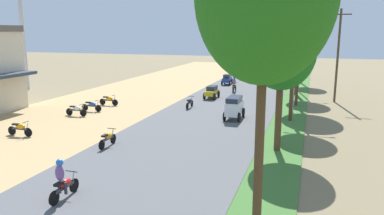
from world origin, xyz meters
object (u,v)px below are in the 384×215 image
at_px(median_tree_third, 295,24).
at_px(median_tree_fifth, 300,25).
at_px(median_tree_second, 282,51).
at_px(parked_motorbike_third, 20,128).
at_px(median_tree_sixth, 304,27).
at_px(car_sedan_yellow, 212,91).
at_px(motorbike_foreground_rider, 63,180).
at_px(motorbike_ahead_third, 190,102).
at_px(median_tree_fourth, 301,18).
at_px(parked_motorbike_fifth, 92,105).
at_px(motorbike_ahead_fourth, 234,85).
at_px(utility_pole_near, 338,54).
at_px(car_van_white, 234,106).
at_px(streetlamp_near, 295,55).
at_px(streetlamp_mid, 300,50).
at_px(parked_motorbike_sixth, 109,100).
at_px(motorbike_ahead_second, 108,138).
at_px(car_hatchback_blue, 227,79).
at_px(parked_motorbike_fourth, 76,110).

xyz_separation_m(median_tree_third, median_tree_fifth, (-0.11, 11.59, 0.17)).
bearing_deg(median_tree_second, parked_motorbike_third, -172.33).
distance_m(median_tree_sixth, car_sedan_yellow, 17.09).
distance_m(motorbike_foreground_rider, motorbike_ahead_third, 18.00).
xyz_separation_m(median_tree_third, median_tree_fourth, (0.14, 5.96, 0.58)).
distance_m(parked_motorbike_fifth, motorbike_ahead_fourth, 15.91).
distance_m(median_tree_third, utility_pole_near, 9.99).
bearing_deg(car_van_white, car_sedan_yellow, 115.94).
distance_m(median_tree_second, motorbike_foreground_rider, 12.30).
bearing_deg(motorbike_foreground_rider, streetlamp_near, 68.21).
height_order(median_tree_second, car_van_white, median_tree_second).
relative_size(streetlamp_mid, car_sedan_yellow, 3.35).
bearing_deg(median_tree_third, median_tree_sixth, 89.80).
bearing_deg(motorbike_foreground_rider, parked_motorbike_sixth, 114.99).
height_order(median_tree_fourth, motorbike_foreground_rider, median_tree_fourth).
relative_size(parked_motorbike_fifth, median_tree_second, 0.24).
xyz_separation_m(median_tree_fourth, streetlamp_mid, (-0.14, 8.17, -3.04)).
bearing_deg(motorbike_ahead_third, median_tree_sixth, 66.00).
xyz_separation_m(median_tree_third, streetlamp_near, (-0.00, 2.85, -2.29)).
bearing_deg(utility_pole_near, motorbike_ahead_second, -124.54).
bearing_deg(median_tree_fifth, motorbike_ahead_fourth, -178.19).
relative_size(parked_motorbike_third, streetlamp_mid, 0.24).
bearing_deg(median_tree_fifth, median_tree_second, -90.45).
height_order(parked_motorbike_fifth, parked_motorbike_sixth, same).
xyz_separation_m(median_tree_fifth, car_hatchback_blue, (-8.27, 4.93, -6.33)).
distance_m(median_tree_second, median_tree_fourth, 13.37).
bearing_deg(car_sedan_yellow, parked_motorbike_fourth, -127.11).
relative_size(car_hatchback_blue, motorbike_ahead_second, 1.11).
height_order(parked_motorbike_sixth, median_tree_fifth, median_tree_fifth).
height_order(utility_pole_near, motorbike_ahead_second, utility_pole_near).
xyz_separation_m(median_tree_second, utility_pole_near, (3.71, 16.29, -1.03)).
xyz_separation_m(median_tree_third, median_tree_sixth, (0.07, 20.83, 0.06)).
xyz_separation_m(median_tree_third, car_sedan_yellow, (-7.76, 6.98, -6.16)).
bearing_deg(car_sedan_yellow, motorbike_foreground_rider, -89.47).
bearing_deg(streetlamp_mid, motorbike_foreground_rider, -104.05).
bearing_deg(median_tree_fifth, median_tree_sixth, 88.84).
height_order(median_tree_third, utility_pole_near, median_tree_third).
relative_size(motorbike_foreground_rider, motorbike_ahead_third, 1.00).
height_order(parked_motorbike_sixth, motorbike_ahead_third, motorbike_ahead_third).
distance_m(car_sedan_yellow, motorbike_foreground_rider, 23.02).
height_order(median_tree_fourth, median_tree_fifth, median_tree_fourth).
distance_m(parked_motorbike_fifth, streetlamp_mid, 22.49).
bearing_deg(parked_motorbike_fifth, utility_pole_near, 29.55).
xyz_separation_m(median_tree_second, median_tree_fifth, (0.15, 18.84, 1.65)).
xyz_separation_m(parked_motorbike_sixth, motorbike_ahead_third, (7.12, 1.00, 0.02)).
relative_size(median_tree_third, motorbike_foreground_rider, 4.79).
bearing_deg(median_tree_third, median_tree_fourth, 88.62).
xyz_separation_m(parked_motorbike_sixth, median_tree_fourth, (15.61, 5.03, 6.93)).
distance_m(median_tree_second, motorbike_ahead_fourth, 20.17).
relative_size(median_tree_sixth, motorbike_ahead_second, 4.94).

